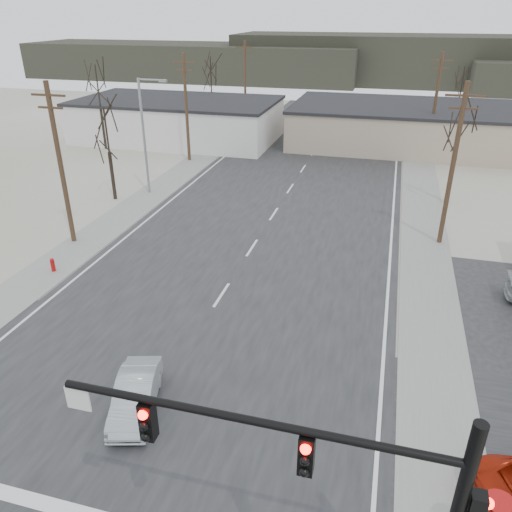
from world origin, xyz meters
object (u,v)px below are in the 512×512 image
(fire_hydrant, at_px, (53,265))
(sedan_crossing, at_px, (136,395))
(traffic_signal_mast, at_px, (357,498))
(car_far_b, at_px, (320,109))
(car_far_a, at_px, (326,132))

(fire_hydrant, height_order, sedan_crossing, sedan_crossing)
(traffic_signal_mast, xyz_separation_m, sedan_crossing, (-8.29, 5.44, -3.97))
(sedan_crossing, bearing_deg, car_far_b, 76.02)
(traffic_signal_mast, bearing_deg, car_far_a, 98.39)
(traffic_signal_mast, distance_m, car_far_b, 66.22)
(traffic_signal_mast, height_order, sedan_crossing, traffic_signal_mast)
(traffic_signal_mast, bearing_deg, sedan_crossing, 146.71)
(sedan_crossing, bearing_deg, traffic_signal_mast, -49.33)
(fire_hydrant, xyz_separation_m, sedan_crossing, (9.81, -8.76, 0.26))
(car_far_a, bearing_deg, car_far_b, -63.86)
(car_far_a, relative_size, car_far_b, 1.15)
(traffic_signal_mast, relative_size, sedan_crossing, 2.23)
(fire_hydrant, distance_m, car_far_b, 51.64)
(car_far_a, bearing_deg, fire_hydrant, 88.70)
(car_far_a, bearing_deg, traffic_signal_mast, 112.86)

